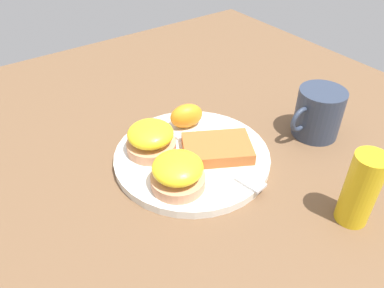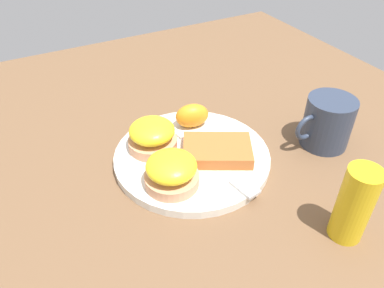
% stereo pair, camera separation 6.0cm
% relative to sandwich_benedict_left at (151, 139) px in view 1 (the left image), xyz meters
% --- Properties ---
extents(ground_plane, '(1.10, 1.10, 0.00)m').
position_rel_sandwich_benedict_left_xyz_m(ground_plane, '(-0.05, 0.05, -0.04)').
color(ground_plane, brown).
extents(plate, '(0.26, 0.26, 0.01)m').
position_rel_sandwich_benedict_left_xyz_m(plate, '(-0.05, 0.05, -0.03)').
color(plate, silver).
rests_on(plate, ground_plane).
extents(sandwich_benedict_left, '(0.08, 0.08, 0.05)m').
position_rel_sandwich_benedict_left_xyz_m(sandwich_benedict_left, '(0.00, 0.00, 0.00)').
color(sandwich_benedict_left, tan).
rests_on(sandwich_benedict_left, plate).
extents(sandwich_benedict_right, '(0.08, 0.08, 0.05)m').
position_rel_sandwich_benedict_left_xyz_m(sandwich_benedict_right, '(0.01, 0.09, 0.00)').
color(sandwich_benedict_right, tan).
rests_on(sandwich_benedict_right, plate).
extents(hashbrown_patty, '(0.13, 0.12, 0.02)m').
position_rel_sandwich_benedict_left_xyz_m(hashbrown_patty, '(-0.08, 0.07, -0.01)').
color(hashbrown_patty, '#B5602C').
rests_on(hashbrown_patty, plate).
extents(orange_wedge, '(0.07, 0.05, 0.04)m').
position_rel_sandwich_benedict_left_xyz_m(orange_wedge, '(-0.09, -0.02, -0.00)').
color(orange_wedge, orange).
rests_on(orange_wedge, plate).
extents(fork, '(0.05, 0.21, 0.00)m').
position_rel_sandwich_benedict_left_xyz_m(fork, '(-0.07, 0.09, -0.02)').
color(fork, silver).
rests_on(fork, plate).
extents(cup, '(0.11, 0.08, 0.09)m').
position_rel_sandwich_benedict_left_xyz_m(cup, '(-0.27, 0.11, 0.01)').
color(cup, '#2D384C').
rests_on(cup, ground_plane).
extents(condiment_bottle, '(0.04, 0.04, 0.11)m').
position_rel_sandwich_benedict_left_xyz_m(condiment_bottle, '(-0.16, 0.28, 0.02)').
color(condiment_bottle, gold).
rests_on(condiment_bottle, ground_plane).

